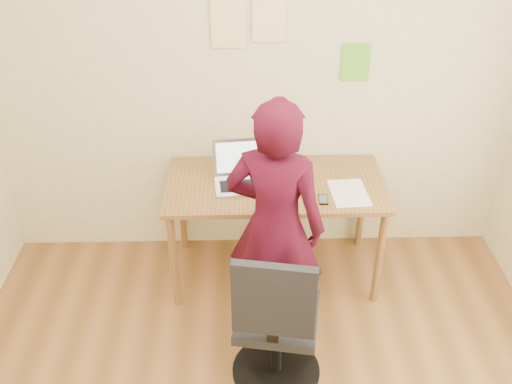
{
  "coord_description": "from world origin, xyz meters",
  "views": [
    {
      "loc": [
        -0.08,
        -1.7,
        2.67
      ],
      "look_at": [
        -0.01,
        0.95,
        0.95
      ],
      "focal_mm": 40.0,
      "sensor_mm": 36.0,
      "label": 1
    }
  ],
  "objects_px": {
    "laptop": "(242,175)",
    "desk": "(275,194)",
    "person": "(275,227)",
    "phone": "(323,200)",
    "office_chair": "(276,329)"
  },
  "relations": [
    {
      "from": "desk",
      "to": "office_chair",
      "type": "bearing_deg",
      "value": -92.52
    },
    {
      "from": "laptop",
      "to": "person",
      "type": "relative_size",
      "value": 0.24
    },
    {
      "from": "phone",
      "to": "office_chair",
      "type": "distance_m",
      "value": 0.87
    },
    {
      "from": "office_chair",
      "to": "person",
      "type": "xyz_separation_m",
      "value": [
        0.01,
        0.42,
        0.36
      ]
    },
    {
      "from": "office_chair",
      "to": "person",
      "type": "height_order",
      "value": "person"
    },
    {
      "from": "desk",
      "to": "phone",
      "type": "height_order",
      "value": "phone"
    },
    {
      "from": "phone",
      "to": "office_chair",
      "type": "relative_size",
      "value": 0.11
    },
    {
      "from": "desk",
      "to": "laptop",
      "type": "height_order",
      "value": "laptop"
    },
    {
      "from": "laptop",
      "to": "office_chair",
      "type": "relative_size",
      "value": 0.39
    },
    {
      "from": "laptop",
      "to": "desk",
      "type": "bearing_deg",
      "value": -8.92
    },
    {
      "from": "phone",
      "to": "office_chair",
      "type": "bearing_deg",
      "value": -111.37
    },
    {
      "from": "office_chair",
      "to": "person",
      "type": "bearing_deg",
      "value": 98.59
    },
    {
      "from": "desk",
      "to": "person",
      "type": "distance_m",
      "value": 0.54
    },
    {
      "from": "desk",
      "to": "phone",
      "type": "bearing_deg",
      "value": -36.76
    },
    {
      "from": "laptop",
      "to": "phone",
      "type": "relative_size",
      "value": 3.43
    }
  ]
}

